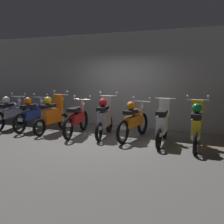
# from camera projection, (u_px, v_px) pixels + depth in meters

# --- Properties ---
(ground_plane) EXTENTS (80.00, 80.00, 0.00)m
(ground_plane) POSITION_uv_depth(u_px,v_px,m) (101.00, 138.00, 7.65)
(ground_plane) COLOR #565451
(back_wall) EXTENTS (16.00, 0.30, 3.21)m
(back_wall) POSITION_uv_depth(u_px,v_px,m) (126.00, 80.00, 9.29)
(back_wall) COLOR gray
(back_wall) RESTS_ON ground
(motorbike_slot_0) EXTENTS (0.61, 1.93, 1.15)m
(motorbike_slot_0) POSITION_uv_depth(u_px,v_px,m) (10.00, 112.00, 9.06)
(motorbike_slot_0) COLOR black
(motorbike_slot_0) RESTS_ON ground
(motorbike_slot_1) EXTENTS (0.59, 1.95, 1.15)m
(motorbike_slot_1) POSITION_uv_depth(u_px,v_px,m) (32.00, 114.00, 8.78)
(motorbike_slot_1) COLOR black
(motorbike_slot_1) RESTS_ON ground
(motorbike_slot_2) EXTENTS (0.59, 1.68, 1.29)m
(motorbike_slot_2) POSITION_uv_depth(u_px,v_px,m) (52.00, 115.00, 8.35)
(motorbike_slot_2) COLOR black
(motorbike_slot_2) RESTS_ON ground
(motorbike_slot_3) EXTENTS (0.60, 1.94, 1.15)m
(motorbike_slot_3) POSITION_uv_depth(u_px,v_px,m) (77.00, 119.00, 8.06)
(motorbike_slot_3) COLOR black
(motorbike_slot_3) RESTS_ON ground
(motorbike_slot_4) EXTENTS (0.58, 1.67, 1.29)m
(motorbike_slot_4) POSITION_uv_depth(u_px,v_px,m) (105.00, 117.00, 7.83)
(motorbike_slot_4) COLOR black
(motorbike_slot_4) RESTS_ON ground
(motorbike_slot_5) EXTENTS (0.59, 1.95, 1.15)m
(motorbike_slot_5) POSITION_uv_depth(u_px,v_px,m) (134.00, 120.00, 7.57)
(motorbike_slot_5) COLOR black
(motorbike_slot_5) RESTS_ON ground
(motorbike_slot_6) EXTENTS (0.56, 1.68, 1.18)m
(motorbike_slot_6) POSITION_uv_depth(u_px,v_px,m) (162.00, 124.00, 7.08)
(motorbike_slot_6) COLOR black
(motorbike_slot_6) RESTS_ON ground
(motorbike_slot_7) EXTENTS (0.59, 1.68, 1.29)m
(motorbike_slot_7) POSITION_uv_depth(u_px,v_px,m) (196.00, 125.00, 6.65)
(motorbike_slot_7) COLOR black
(motorbike_slot_7) RESTS_ON ground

